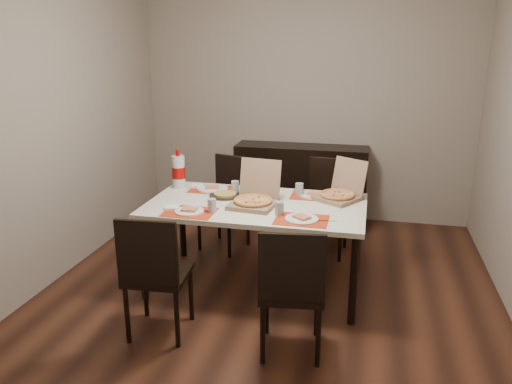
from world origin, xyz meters
The scene contains 18 objects.
ground centered at (0.00, 0.00, -0.01)m, with size 3.80×4.00×0.02m, color #482516.
room_walls centered at (0.00, 0.43, 1.73)m, with size 3.84×4.02×2.62m.
sideboard centered at (0.00, 1.78, 0.45)m, with size 1.50×0.40×0.90m, color black.
dining_table centered at (-0.14, 0.08, 0.68)m, with size 1.80×1.00×0.75m.
chair_near_left centered at (-0.65, -0.85, 0.51)m, with size 0.45×0.45×0.93m.
chair_near_right centered at (0.32, -0.85, 0.51)m, with size 0.47×0.47×0.93m.
chair_far_left centered at (-0.62, 0.88, 0.51)m, with size 0.52×0.52×0.93m.
chair_far_right centered at (0.38, 1.00, 0.51)m, with size 0.45×0.45×0.93m.
setting_near_left centered at (-0.57, -0.24, 0.77)m, with size 0.44×0.30×0.11m.
setting_near_right centered at (0.24, -0.21, 0.77)m, with size 0.48×0.30×0.11m.
setting_far_left centered at (-0.58, 0.37, 0.77)m, with size 0.52×0.30×0.11m.
setting_far_right centered at (0.28, 0.39, 0.77)m, with size 0.44×0.30×0.11m.
napkin_loose centered at (-0.16, 0.11, 0.76)m, with size 0.12×0.11×0.02m, color white.
pizza_box_center centered at (-0.14, 0.03, 0.81)m, with size 0.40×0.43×0.36m.
pizza_box_right centered at (0.53, 0.36, 0.80)m, with size 0.47×0.48×0.33m.
faina_plate centered at (-0.44, 0.21, 0.76)m, with size 0.27×0.27×0.03m.
dip_bowl centered at (-0.02, 0.20, 0.77)m, with size 0.13×0.13×0.03m, color white.
soda_bottle centered at (-0.93, 0.38, 0.90)m, with size 0.12×0.12×0.36m.
Camera 1 is at (0.76, -3.76, 2.05)m, focal length 35.00 mm.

